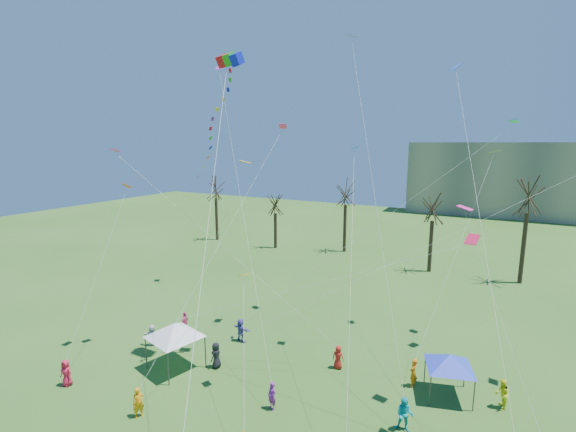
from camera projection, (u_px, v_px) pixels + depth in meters
The scene contains 7 objects.
distant_building at pixel (570, 181), 78.75m from camera, with size 60.00×14.00×15.00m, color gray.
bare_tree_row at pixel (419, 208), 47.52m from camera, with size 67.52×9.50×11.97m.
big_box_kite at pixel (218, 126), 24.08m from camera, with size 3.74×6.64×21.34m.
canopy_tent_white at pixel (175, 330), 26.35m from camera, with size 4.11×4.11×3.19m.
canopy_tent_blue at pixel (450, 361), 23.44m from camera, with size 3.44×3.44×2.69m.
festival_crowd at pixel (299, 387), 23.28m from camera, with size 26.56×10.97×1.85m.
small_kites_aloft at pixel (344, 160), 26.95m from camera, with size 31.22×17.57×32.01m.
Camera 1 is at (9.67, -13.54, 14.82)m, focal length 25.00 mm.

